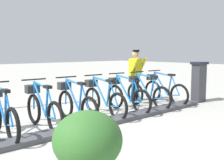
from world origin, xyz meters
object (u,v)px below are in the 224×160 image
(payment_kiosk, at_px, (199,81))
(planter_bush, at_px, (88,150))
(bike_docked_1, at_px, (146,92))
(bike_docked_2, at_px, (126,95))
(bike_docked_5, at_px, (42,108))
(bike_docked_6, at_px, (2,114))
(bike_docked_0, at_px, (163,90))
(worker_near_rack, at_px, (136,73))
(bike_docked_3, at_px, (103,99))
(bike_docked_4, at_px, (75,103))

(payment_kiosk, height_order, planter_bush, payment_kiosk)
(bike_docked_1, distance_m, bike_docked_2, 0.81)
(bike_docked_1, bearing_deg, bike_docked_5, 90.00)
(bike_docked_2, distance_m, bike_docked_6, 3.25)
(bike_docked_1, relative_size, bike_docked_5, 1.00)
(bike_docked_1, distance_m, bike_docked_6, 4.06)
(bike_docked_0, distance_m, bike_docked_6, 4.87)
(planter_bush, bearing_deg, worker_near_rack, -51.44)
(bike_docked_1, bearing_deg, bike_docked_6, 90.00)
(bike_docked_3, xyz_separation_m, planter_bush, (-2.74, 2.45, 0.11))
(bike_docked_3, distance_m, planter_bush, 3.68)
(bike_docked_3, height_order, worker_near_rack, worker_near_rack)
(bike_docked_5, bearing_deg, bike_docked_3, -90.00)
(bike_docked_0, relative_size, bike_docked_5, 1.00)
(payment_kiosk, distance_m, bike_docked_0, 1.23)
(bike_docked_2, bearing_deg, bike_docked_5, 90.00)
(bike_docked_6, bearing_deg, planter_bush, 179.71)
(bike_docked_0, relative_size, bike_docked_3, 1.00)
(bike_docked_0, xyz_separation_m, bike_docked_3, (0.00, 2.43, 0.00))
(planter_bush, bearing_deg, bike_docked_6, -0.29)
(bike_docked_2, height_order, planter_bush, bike_docked_2)
(bike_docked_6, distance_m, planter_bush, 2.75)
(bike_docked_5, distance_m, bike_docked_6, 0.81)
(bike_docked_5, distance_m, planter_bush, 2.87)
(bike_docked_2, xyz_separation_m, bike_docked_4, (0.00, 1.62, 0.00))
(bike_docked_3, relative_size, bike_docked_5, 1.00)
(bike_docked_6, bearing_deg, bike_docked_3, -90.00)
(payment_kiosk, xyz_separation_m, bike_docked_2, (0.57, 2.68, -0.24))
(bike_docked_3, relative_size, worker_near_rack, 1.04)
(bike_docked_0, relative_size, bike_docked_1, 1.00)
(bike_docked_1, height_order, bike_docked_4, same)
(bike_docked_0, distance_m, bike_docked_1, 0.81)
(payment_kiosk, height_order, bike_docked_4, payment_kiosk)
(bike_docked_0, bearing_deg, bike_docked_5, 90.00)
(bike_docked_1, height_order, bike_docked_5, same)
(worker_near_rack, bearing_deg, bike_docked_2, 124.48)
(bike_docked_1, bearing_deg, bike_docked_0, -90.00)
(bike_docked_4, distance_m, planter_bush, 3.20)
(payment_kiosk, distance_m, bike_docked_3, 3.55)
(worker_near_rack, bearing_deg, planter_bush, 128.56)
(payment_kiosk, distance_m, bike_docked_5, 5.15)
(bike_docked_0, bearing_deg, payment_kiosk, -118.39)
(planter_bush, bearing_deg, bike_docked_1, -56.02)
(bike_docked_1, height_order, bike_docked_6, same)
(bike_docked_3, bearing_deg, bike_docked_2, -90.00)
(payment_kiosk, bearing_deg, planter_bush, 110.08)
(bike_docked_0, xyz_separation_m, bike_docked_5, (0.00, 4.06, 0.00))
(bike_docked_2, bearing_deg, planter_bush, 130.09)
(bike_docked_1, relative_size, bike_docked_3, 1.00)
(payment_kiosk, relative_size, bike_docked_0, 0.74)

